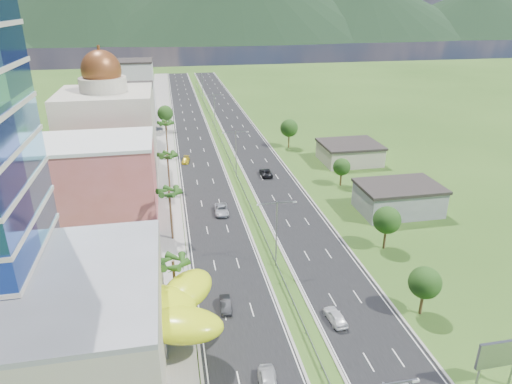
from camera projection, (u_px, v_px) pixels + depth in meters
ground at (293, 305)px, 61.89m from camera, size 500.00×500.00×0.00m
road_left at (193, 133)px, 141.99m from camera, size 11.00×260.00×0.04m
road_right at (240, 131)px, 144.65m from camera, size 11.00×260.00×0.04m
sidewalk_left at (162, 135)px, 140.29m from camera, size 7.00×260.00×0.12m
median_guardrail at (224, 147)px, 126.80m from camera, size 0.10×216.06×0.76m
streetlight_median_b at (276, 227)px, 68.33m from camera, size 6.04×0.25×11.00m
streetlight_median_c at (236, 149)px, 104.53m from camera, size 6.04×0.25×11.00m
streetlight_median_d at (214, 108)px, 145.24m from camera, size 6.04×0.25×11.00m
streetlight_median_e at (202, 84)px, 185.96m from camera, size 6.04×0.25×11.00m
mall_podium at (20, 332)px, 48.66m from camera, size 30.00×24.00×11.00m
lime_canopy at (137, 310)px, 52.79m from camera, size 18.00×15.00×7.40m
pink_shophouse at (99, 183)px, 82.98m from camera, size 20.00×15.00×15.00m
domed_building at (109, 130)px, 102.30m from camera, size 20.00×20.00×28.70m
midrise_grey at (123, 119)px, 126.40m from camera, size 16.00×15.00×16.00m
midrise_beige at (129, 107)px, 146.88m from camera, size 16.00×15.00×13.00m
midrise_white at (132, 87)px, 166.73m from camera, size 16.00×15.00×18.00m
billboard at (500, 355)px, 46.91m from camera, size 5.20×0.35×6.20m
shed_near at (398, 199)px, 88.52m from camera, size 15.00×10.00×5.00m
shed_far at (349, 154)px, 116.13m from camera, size 14.00×12.00×4.40m
palm_tree_b at (173, 264)px, 58.22m from camera, size 3.60×3.60×8.10m
palm_tree_c at (169, 194)px, 75.76m from camera, size 3.60×3.60×9.60m
palm_tree_d at (167, 157)px, 96.94m from camera, size 3.60×3.60×8.60m
palm_tree_e at (166, 124)px, 119.27m from camera, size 3.60×3.60×9.40m
leafy_tree_lfar at (165, 113)px, 142.95m from camera, size 4.90×4.90×8.05m
leafy_tree_ra at (425, 283)px, 58.36m from camera, size 4.20×4.20×6.90m
leafy_tree_rb at (387, 220)px, 74.12m from camera, size 4.55×4.55×7.47m
leafy_tree_rc at (342, 167)px, 100.30m from camera, size 3.85×3.85×6.33m
leafy_tree_rd at (289, 128)px, 126.27m from camera, size 4.90×4.90×8.05m
mountain_ridge at (234, 40)px, 479.73m from camera, size 860.00×140.00×90.00m
car_white_near_left at (268, 383)px, 48.02m from camera, size 2.50×5.18×1.70m
car_dark_left at (225, 304)px, 60.83m from camera, size 1.57×4.06×1.32m
car_silver_mid_left at (221, 210)px, 88.21m from camera, size 2.74×5.58×1.52m
car_yellow_far_left at (186, 160)px, 116.21m from camera, size 2.38×4.51×1.25m
car_white_near_right at (335, 316)px, 58.38m from camera, size 2.18×4.60×1.52m
car_dark_far_right at (266, 172)px, 107.34m from camera, size 2.70×5.56×1.52m
motorcycle at (223, 301)px, 61.51m from camera, size 0.81×1.97×1.23m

